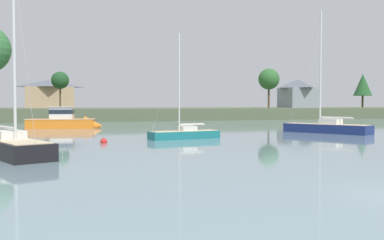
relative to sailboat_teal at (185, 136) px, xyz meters
name	(u,v)px	position (x,y,z in m)	size (l,w,h in m)	color
far_shore_bank	(103,113)	(0.15, 62.03, 0.89)	(239.38, 48.69, 2.18)	#4C563D
sailboat_teal	(185,136)	(0.00, 0.00, 0.00)	(6.19, 2.61, 9.07)	#196B70
cruiser_orange	(68,123)	(-8.62, 19.61, 0.38)	(9.20, 4.16, 5.03)	orange
sailboat_navy	(326,130)	(15.60, 2.39, 0.08)	(5.74, 8.69, 12.83)	navy
sailboat_black	(12,152)	(-12.39, -8.21, 0.04)	(4.76, 7.80, 10.96)	black
mooring_buoy_red	(104,142)	(-6.77, -1.81, -0.11)	(0.51, 0.51, 0.56)	red
shore_tree_far_left	(60,81)	(-8.86, 61.50, 7.94)	(3.74, 3.74, 7.89)	brown
shore_tree_center	(363,85)	(73.14, 63.97, 8.43)	(5.05, 5.05, 9.57)	brown
shore_tree_inland_c	(269,79)	(37.67, 54.06, 8.71)	(4.92, 4.92, 9.23)	brown
cottage_eastern	(298,93)	(53.01, 65.77, 5.97)	(8.82, 8.50, 7.72)	gray
cottage_behind_trees	(50,93)	(-11.05, 73.35, 5.48)	(11.82, 7.29, 6.80)	tan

